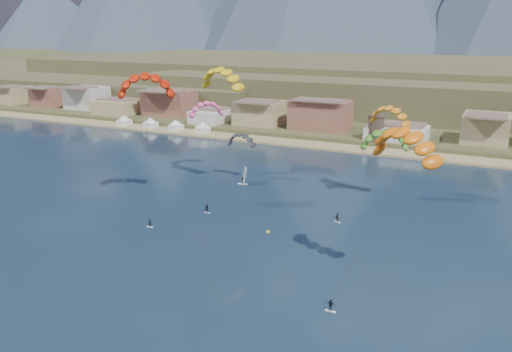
# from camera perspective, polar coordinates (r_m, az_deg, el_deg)

# --- Properties ---
(ground) EXTENTS (2400.00, 2400.00, 0.00)m
(ground) POSITION_cam_1_polar(r_m,az_deg,el_deg) (81.03, -10.14, -12.51)
(ground) COLOR black
(ground) RESTS_ON ground
(beach) EXTENTS (2200.00, 12.00, 0.90)m
(beach) POSITION_cam_1_polar(r_m,az_deg,el_deg) (172.81, 10.76, 2.98)
(beach) COLOR tan
(beach) RESTS_ON ground
(land) EXTENTS (2200.00, 900.00, 4.00)m
(land) POSITION_cam_1_polar(r_m,az_deg,el_deg) (619.67, 22.22, 11.29)
(land) COLOR brown
(land) RESTS_ON ground
(foothills) EXTENTS (940.00, 210.00, 18.00)m
(foothills) POSITION_cam_1_polar(r_m,az_deg,el_deg) (291.66, 21.90, 9.10)
(foothills) COLOR brown
(foothills) RESTS_ON ground
(town) EXTENTS (400.00, 24.00, 12.00)m
(town) POSITION_cam_1_polar(r_m,az_deg,el_deg) (199.62, 0.92, 7.25)
(town) COLOR silver
(town) RESTS_ON ground
(watchtower) EXTENTS (5.82, 5.82, 8.60)m
(watchtower) POSITION_cam_1_polar(r_m,az_deg,el_deg) (178.05, 13.10, 5.23)
(watchtower) COLOR #47382D
(watchtower) RESTS_ON ground
(beach_tents) EXTENTS (43.40, 6.40, 5.00)m
(beach_tents) POSITION_cam_1_polar(r_m,az_deg,el_deg) (204.91, -10.30, 6.00)
(beach_tents) COLOR white
(beach_tents) RESTS_ON ground
(kitesurfer_red) EXTENTS (13.73, 15.34, 31.16)m
(kitesurfer_red) POSITION_cam_1_polar(r_m,az_deg,el_deg) (110.81, -12.10, 10.20)
(kitesurfer_red) COLOR silver
(kitesurfer_red) RESTS_ON ground
(kitesurfer_yellow) EXTENTS (12.92, 19.09, 32.20)m
(kitesurfer_yellow) POSITION_cam_1_polar(r_m,az_deg,el_deg) (121.03, -3.81, 11.03)
(kitesurfer_yellow) COLOR silver
(kitesurfer_yellow) RESTS_ON ground
(kitesurfer_orange) EXTENTS (13.80, 15.51, 27.05)m
(kitesurfer_orange) POSITION_cam_1_polar(r_m,az_deg,el_deg) (75.31, 16.22, 3.94)
(kitesurfer_orange) COLOR silver
(kitesurfer_orange) RESTS_ON ground
(kitesurfer_green) EXTENTS (11.86, 20.88, 21.52)m
(kitesurfer_green) POSITION_cam_1_polar(r_m,az_deg,el_deg) (117.86, 14.03, 4.21)
(kitesurfer_green) COLOR silver
(kitesurfer_green) RESTS_ON ground
(distant_kite_pink) EXTENTS (9.14, 9.69, 21.56)m
(distant_kite_pink) POSITION_cam_1_polar(r_m,az_deg,el_deg) (137.78, -5.51, 7.68)
(distant_kite_pink) COLOR #262626
(distant_kite_pink) RESTS_ON ground
(distant_kite_dark) EXTENTS (8.00, 5.55, 14.67)m
(distant_kite_dark) POSITION_cam_1_polar(r_m,az_deg,el_deg) (132.30, -1.63, 4.31)
(distant_kite_dark) COLOR #262626
(distant_kite_dark) RESTS_ON ground
(distant_kite_orange) EXTENTS (10.83, 7.58, 23.66)m
(distant_kite_orange) POSITION_cam_1_polar(r_m,az_deg,el_deg) (117.28, 14.57, 6.83)
(distant_kite_orange) COLOR #262626
(distant_kite_orange) RESTS_ON ground
(windsurfer) EXTENTS (2.59, 2.82, 4.54)m
(windsurfer) POSITION_cam_1_polar(r_m,az_deg,el_deg) (131.46, -1.42, -0.31)
(windsurfer) COLOR silver
(windsurfer) RESTS_ON ground
(buoy) EXTENTS (0.69, 0.69, 0.69)m
(buoy) POSITION_cam_1_polar(r_m,az_deg,el_deg) (101.28, 1.35, -6.18)
(buoy) COLOR yellow
(buoy) RESTS_ON ground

